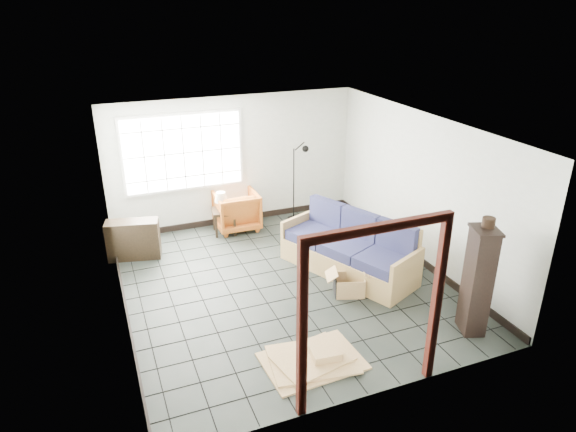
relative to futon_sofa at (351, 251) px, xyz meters
name	(u,v)px	position (x,y,z in m)	size (l,w,h in m)	color
ground	(284,284)	(-1.21, -0.01, -0.37)	(5.50, 5.50, 0.00)	black
room_shell	(283,187)	(-1.21, 0.02, 1.31)	(5.02, 5.52, 2.61)	silver
window_panel	(183,152)	(-2.21, 2.70, 1.23)	(2.32, 0.08, 1.52)	silver
doorway_trim	(375,293)	(-1.21, -2.71, 1.01)	(1.80, 0.08, 2.20)	#3A120D
futon_sofa	(351,251)	(0.00, 0.00, 0.00)	(1.76, 2.49, 1.03)	tan
armchair	(236,208)	(-1.31, 2.39, 0.05)	(0.83, 0.78, 0.85)	#893913
side_table	(224,214)	(-1.59, 2.26, 0.03)	(0.51, 0.51, 0.50)	black
table_lamp	(221,198)	(-1.64, 2.22, 0.39)	(0.29, 0.29, 0.38)	black
projector	(227,206)	(-1.52, 2.29, 0.17)	(0.29, 0.23, 0.10)	silver
floor_lamp	(299,179)	(0.06, 2.39, 0.50)	(0.50, 0.33, 1.64)	black
console_shelf	(134,239)	(-3.36, 1.85, -0.02)	(0.96, 0.54, 0.70)	black
tall_shelf	(478,280)	(0.76, -2.14, 0.42)	(0.45, 0.51, 1.57)	black
pot	(489,222)	(0.82, -2.10, 1.25)	(0.18, 0.18, 0.13)	black
open_box	(349,285)	(-0.37, -0.66, -0.22)	(0.81, 0.57, 0.42)	#A57E50
cardboard_pile	(314,359)	(-1.56, -1.97, -0.33)	(1.29, 0.95, 0.18)	#A57E50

